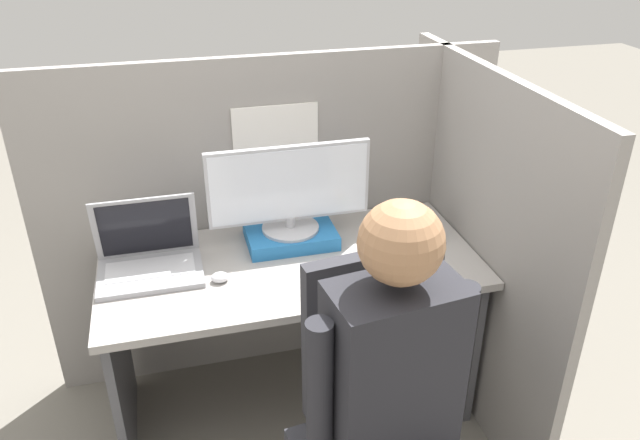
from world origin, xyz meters
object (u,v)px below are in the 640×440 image
object	(u,v)px
carrot_toy	(390,271)
office_chair	(379,422)
stapler	(429,225)
person	(396,400)
paper_box	(291,235)
laptop	(149,259)
monitor	(289,189)

from	to	relation	value
carrot_toy	office_chair	distance (m)	0.56
stapler	person	size ratio (longest dim) A/B	0.10
paper_box	laptop	distance (m)	0.54
person	stapler	bearing A→B (deg)	61.76
person	paper_box	bearing A→B (deg)	94.08
paper_box	office_chair	bearing A→B (deg)	-83.70
stapler	office_chair	distance (m)	0.91
paper_box	carrot_toy	xyz separation A→B (m)	(0.29, -0.33, -0.00)
laptop	stapler	size ratio (longest dim) A/B	2.74
laptop	carrot_toy	size ratio (longest dim) A/B	2.58
monitor	person	world-z (taller)	person
laptop	person	xyz separation A→B (m)	(0.61, -0.89, 0.01)
stapler	office_chair	world-z (taller)	office_chair
paper_box	carrot_toy	distance (m)	0.44
monitor	stapler	size ratio (longest dim) A/B	4.63
office_chair	person	world-z (taller)	person
monitor	stapler	distance (m)	0.60
paper_box	office_chair	size ratio (longest dim) A/B	0.34
paper_box	laptop	xyz separation A→B (m)	(-0.54, -0.08, 0.02)
paper_box	laptop	world-z (taller)	laptop
laptop	person	world-z (taller)	person
stapler	office_chair	xyz separation A→B (m)	(-0.47, -0.75, -0.21)
stapler	carrot_toy	size ratio (longest dim) A/B	0.94
paper_box	stapler	size ratio (longest dim) A/B	2.56
paper_box	monitor	xyz separation A→B (m)	(0.00, 0.00, 0.20)
laptop	office_chair	xyz separation A→B (m)	(0.63, -0.73, -0.24)
office_chair	person	bearing A→B (deg)	-97.42
monitor	office_chair	distance (m)	0.92
monitor	person	size ratio (longest dim) A/B	0.48
carrot_toy	person	bearing A→B (deg)	-109.01
person	office_chair	bearing A→B (deg)	82.58
monitor	stapler	xyz separation A→B (m)	(0.56, -0.06, -0.20)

